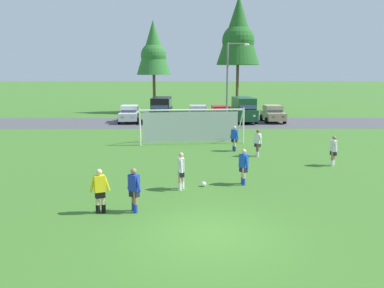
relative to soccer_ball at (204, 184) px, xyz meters
The scene contains 20 objects.
ground_plane 9.82m from the soccer_ball, 90.12° to the left, with size 400.00×400.00×0.00m, color #3D7028.
parking_lot_strip 22.05m from the soccer_ball, 90.05° to the left, with size 52.00×8.40×0.01m, color #4C4C51.
soccer_ball is the anchor object (origin of this frame).
soccer_goal 11.05m from the soccer_ball, 92.53° to the left, with size 7.57×2.67×2.57m.
referee 5.09m from the soccer_ball, 139.83° to the right, with size 0.74×0.37×1.64m.
player_striker_near 7.19m from the soccer_ball, 60.68° to the left, with size 0.47×0.67×1.64m.
player_midfield_center 1.97m from the soccer_ball, ahead, with size 0.42×0.70×1.64m.
player_defender_far 8.19m from the soccer_ball, 73.74° to the left, with size 0.55×0.62×1.64m.
player_winger_left 4.17m from the soccer_ball, 130.03° to the right, with size 0.60×0.56×1.64m.
player_winger_right 8.19m from the soccer_ball, 27.99° to the left, with size 0.32×0.75×1.64m.
player_trailing_back 1.30m from the soccer_ball, 156.67° to the right, with size 0.32×0.75×1.64m.
parked_car_slot_far_left 23.53m from the soccer_ball, 106.58° to the left, with size 2.20×4.28×1.72m.
parked_car_slot_left 22.98m from the soccer_ball, 98.64° to the left, with size 2.30×4.85×2.52m.
parked_car_slot_center_left 22.49m from the soccer_ball, 89.30° to the left, with size 2.06×4.21×1.72m.
parked_car_slot_center 22.17m from the soccer_ball, 83.35° to the left, with size 2.22×4.30×1.72m.
parked_car_slot_center_right 23.13m from the soccer_ball, 77.56° to the left, with size 2.41×4.91×2.52m.
parked_car_slot_right 24.00m from the soccer_ball, 70.55° to the left, with size 2.12×4.25×1.72m.
tree_left_edge 33.59m from the soccer_ball, 98.84° to the left, with size 4.27×4.27×11.38m.
tree_mid_left 34.44m from the soccer_ball, 80.37° to the left, with size 5.38×5.38×14.36m.
street_lamp 17.62m from the soccer_ball, 80.43° to the left, with size 2.00×0.32×7.53m.
Camera 1 is at (-0.64, -11.22, 5.00)m, focal length 35.73 mm.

